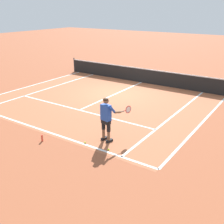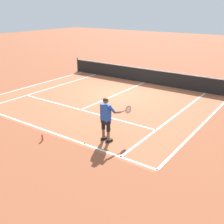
# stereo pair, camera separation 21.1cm
# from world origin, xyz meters

# --- Properties ---
(ground_plane) EXTENTS (80.00, 80.00, 0.00)m
(ground_plane) POSITION_xyz_m (0.00, 0.00, 0.00)
(ground_plane) COLOR #9E5133
(court_inner_surface) EXTENTS (10.98, 9.45, 0.00)m
(court_inner_surface) POSITION_xyz_m (0.00, -1.42, 0.00)
(court_inner_surface) COLOR #B2603D
(court_inner_surface) RESTS_ON ground
(line_baseline) EXTENTS (10.98, 0.10, 0.01)m
(line_baseline) POSITION_xyz_m (0.00, -5.95, 0.00)
(line_baseline) COLOR white
(line_baseline) RESTS_ON ground
(line_service) EXTENTS (8.23, 0.10, 0.01)m
(line_service) POSITION_xyz_m (0.00, -3.29, 0.00)
(line_service) COLOR white
(line_service) RESTS_ON ground
(line_centre_service) EXTENTS (0.10, 6.40, 0.01)m
(line_centre_service) POSITION_xyz_m (0.00, -0.09, 0.00)
(line_centre_service) COLOR white
(line_centre_service) RESTS_ON ground
(line_singles_left) EXTENTS (0.10, 9.05, 0.01)m
(line_singles_left) POSITION_xyz_m (-4.12, -1.42, 0.00)
(line_singles_left) COLOR white
(line_singles_left) RESTS_ON ground
(line_singles_right) EXTENTS (0.10, 9.05, 0.01)m
(line_singles_right) POSITION_xyz_m (4.12, -1.42, 0.00)
(line_singles_right) COLOR white
(line_singles_right) RESTS_ON ground
(line_doubles_left) EXTENTS (0.10, 9.05, 0.01)m
(line_doubles_left) POSITION_xyz_m (-5.49, -1.42, 0.00)
(line_doubles_left) COLOR white
(line_doubles_left) RESTS_ON ground
(line_doubles_right) EXTENTS (0.10, 9.05, 0.01)m
(line_doubles_right) POSITION_xyz_m (5.49, -1.42, 0.00)
(line_doubles_right) COLOR white
(line_doubles_right) RESTS_ON ground
(tennis_net) EXTENTS (11.96, 0.08, 1.07)m
(tennis_net) POSITION_xyz_m (0.00, 3.11, 0.50)
(tennis_net) COLOR #333338
(tennis_net) RESTS_ON ground
(tennis_player) EXTENTS (0.81, 1.06, 1.71)m
(tennis_player) POSITION_xyz_m (3.02, -5.25, 0.99)
(tennis_player) COLOR black
(tennis_player) RESTS_ON ground
(tennis_ball_near_feet) EXTENTS (0.07, 0.07, 0.07)m
(tennis_ball_near_feet) POSITION_xyz_m (3.49, -5.82, 0.03)
(tennis_ball_near_feet) COLOR #CCE02D
(tennis_ball_near_feet) RESTS_ON ground
(tennis_ball_by_baseline) EXTENTS (0.07, 0.07, 0.07)m
(tennis_ball_by_baseline) POSITION_xyz_m (2.47, -5.87, 0.03)
(tennis_ball_by_baseline) COLOR #CCE02D
(tennis_ball_by_baseline) RESTS_ON ground
(tennis_ball_mid_court) EXTENTS (0.07, 0.07, 0.07)m
(tennis_ball_mid_court) POSITION_xyz_m (2.51, -4.29, 0.03)
(tennis_ball_mid_court) COLOR #CCE02D
(tennis_ball_mid_court) RESTS_ON ground
(water_bottle) EXTENTS (0.07, 0.07, 0.26)m
(water_bottle) POSITION_xyz_m (1.01, -6.64, 0.13)
(water_bottle) COLOR #E04C38
(water_bottle) RESTS_ON ground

